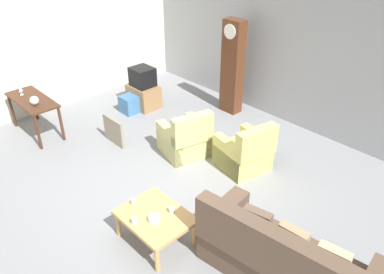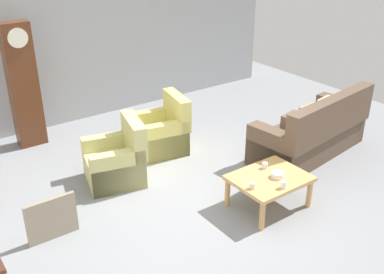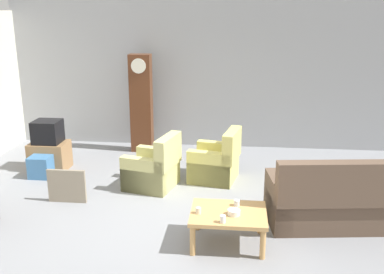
% 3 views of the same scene
% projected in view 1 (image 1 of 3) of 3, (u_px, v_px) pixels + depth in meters
% --- Properties ---
extents(ground_plane, '(10.40, 10.40, 0.00)m').
position_uv_depth(ground_plane, '(164.00, 196.00, 6.05)').
color(ground_plane, gray).
extents(garage_door_wall, '(8.40, 0.16, 3.20)m').
position_uv_depth(garage_door_wall, '(304.00, 49.00, 7.34)').
color(garage_door_wall, '#9EA0A5').
rests_on(garage_door_wall, ground_plane).
extents(pegboard_wall_left, '(0.12, 6.40, 2.88)m').
position_uv_depth(pegboard_wall_left, '(50.00, 44.00, 8.14)').
color(pegboard_wall_left, beige).
rests_on(pegboard_wall_left, ground_plane).
extents(couch_floral, '(2.19, 1.14, 1.04)m').
position_uv_depth(couch_floral, '(285.00, 262.00, 4.48)').
color(couch_floral, brown).
rests_on(couch_floral, ground_plane).
extents(armchair_olive_near, '(0.95, 0.93, 0.92)m').
position_uv_depth(armchair_olive_near, '(185.00, 140.00, 6.94)').
color(armchair_olive_near, '#CCC67A').
rests_on(armchair_olive_near, ground_plane).
extents(armchair_olive_far, '(0.92, 0.90, 0.92)m').
position_uv_depth(armchair_olive_far, '(245.00, 153.00, 6.56)').
color(armchair_olive_far, '#DDD26E').
rests_on(armchair_olive_far, ground_plane).
extents(coffee_table_wood, '(0.96, 0.76, 0.44)m').
position_uv_depth(coffee_table_wood, '(155.00, 219.00, 5.08)').
color(coffee_table_wood, tan).
rests_on(coffee_table_wood, ground_plane).
extents(console_table_dark, '(1.30, 0.56, 0.76)m').
position_uv_depth(console_table_dark, '(33.00, 104.00, 7.43)').
color(console_table_dark, '#472819').
rests_on(console_table_dark, ground_plane).
extents(grandfather_clock, '(0.44, 0.30, 2.04)m').
position_uv_depth(grandfather_clock, '(232.00, 67.00, 8.09)').
color(grandfather_clock, '#562D19').
rests_on(grandfather_clock, ground_plane).
extents(tv_stand_cabinet, '(0.68, 0.52, 0.52)m').
position_uv_depth(tv_stand_cabinet, '(144.00, 96.00, 8.66)').
color(tv_stand_cabinet, '#997047').
rests_on(tv_stand_cabinet, ground_plane).
extents(tv_crt, '(0.48, 0.44, 0.42)m').
position_uv_depth(tv_crt, '(143.00, 77.00, 8.41)').
color(tv_crt, black).
rests_on(tv_crt, tv_stand_cabinet).
extents(framed_picture_leaning, '(0.60, 0.05, 0.53)m').
position_uv_depth(framed_picture_leaning, '(114.00, 131.00, 7.29)').
color(framed_picture_leaning, gray).
rests_on(framed_picture_leaning, ground_plane).
extents(storage_box_blue, '(0.38, 0.37, 0.39)m').
position_uv_depth(storage_box_blue, '(130.00, 104.00, 8.45)').
color(storage_box_blue, teal).
rests_on(storage_box_blue, ground_plane).
extents(glass_dome_cloche, '(0.17, 0.17, 0.17)m').
position_uv_depth(glass_dome_cloche, '(34.00, 100.00, 7.12)').
color(glass_dome_cloche, silver).
rests_on(glass_dome_cloche, console_table_dark).
extents(cup_white_porcelain, '(0.07, 0.07, 0.09)m').
position_uv_depth(cup_white_porcelain, '(134.00, 221.00, 4.89)').
color(cup_white_porcelain, white).
rests_on(cup_white_porcelain, coffee_table_wood).
extents(cup_blue_rimmed, '(0.07, 0.07, 0.08)m').
position_uv_depth(cup_blue_rimmed, '(171.00, 210.00, 5.08)').
color(cup_blue_rimmed, silver).
rests_on(cup_blue_rimmed, coffee_table_wood).
extents(cup_cream_tall, '(0.07, 0.07, 0.08)m').
position_uv_depth(cup_cream_tall, '(133.00, 202.00, 5.21)').
color(cup_cream_tall, beige).
rests_on(cup_cream_tall, coffee_table_wood).
extents(bowl_white_stacked, '(0.16, 0.16, 0.07)m').
position_uv_depth(bowl_white_stacked, '(154.00, 219.00, 4.94)').
color(bowl_white_stacked, white).
rests_on(bowl_white_stacked, coffee_table_wood).
extents(wine_glass_tall, '(0.07, 0.07, 0.18)m').
position_uv_depth(wine_glass_tall, '(19.00, 87.00, 7.59)').
color(wine_glass_tall, silver).
rests_on(wine_glass_tall, console_table_dark).
extents(wine_glass_mid, '(0.08, 0.08, 0.16)m').
position_uv_depth(wine_glass_mid, '(21.00, 90.00, 7.47)').
color(wine_glass_mid, silver).
rests_on(wine_glass_mid, console_table_dark).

